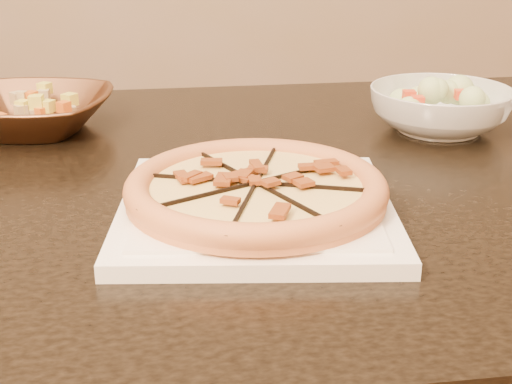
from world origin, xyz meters
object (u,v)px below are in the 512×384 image
at_px(bronze_bowl, 31,113).
at_px(pizza, 256,189).
at_px(plate, 256,208).
at_px(salad_bowl, 440,110).
at_px(dining_table, 189,240).

bearing_deg(bronze_bowl, pizza, -44.99).
xyz_separation_m(plate, salad_bowl, (0.29, 0.32, 0.02)).
distance_m(bronze_bowl, salad_bowl, 0.62).
distance_m(plate, pizza, 0.02).
bearing_deg(salad_bowl, pizza, -131.59).
bearing_deg(bronze_bowl, dining_table, -37.06).
bearing_deg(pizza, plate, -25.76).
distance_m(plate, bronze_bowl, 0.47).
bearing_deg(plate, pizza, 154.24).
bearing_deg(bronze_bowl, salad_bowl, -1.00).
height_order(plate, bronze_bowl, bronze_bowl).
xyz_separation_m(dining_table, salad_bowl, (0.37, 0.17, 0.13)).
relative_size(dining_table, pizza, 5.42).
bearing_deg(salad_bowl, bronze_bowl, 179.00).
relative_size(plate, bronze_bowl, 1.25).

